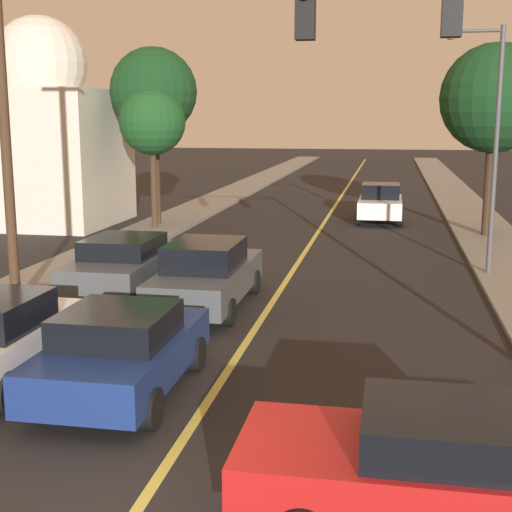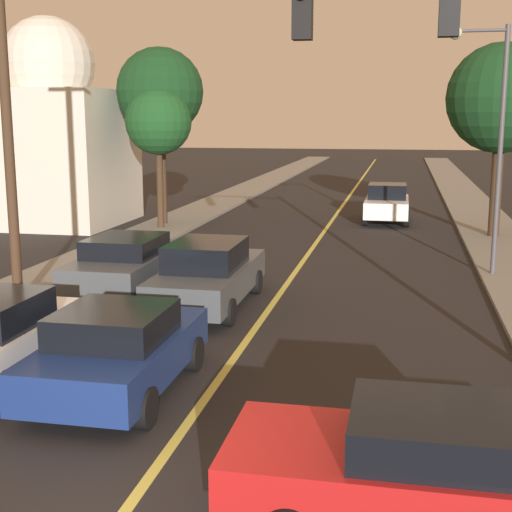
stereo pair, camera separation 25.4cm
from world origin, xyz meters
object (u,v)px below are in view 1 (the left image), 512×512
at_px(car_near_lane_front, 121,350).
at_px(car_outer_lane_second, 126,264).
at_px(car_far_oncoming, 380,203).
at_px(car_crossing_right, 439,467).
at_px(utility_pole_left, 4,114).
at_px(car_near_lane_second, 207,274).
at_px(tree_left_near, 152,122).
at_px(streetlamp_right, 484,117).
at_px(tree_right_near, 495,99).
at_px(traffic_signal_mast, 479,81).
at_px(tree_left_far, 153,92).
at_px(domed_building_left, 44,137).

bearing_deg(car_near_lane_front, car_outer_lane_second, 110.13).
bearing_deg(car_far_oncoming, car_near_lane_front, 79.57).
distance_m(car_near_lane_front, car_far_oncoming, 21.36).
height_order(car_crossing_right, utility_pole_left, utility_pole_left).
bearing_deg(car_near_lane_second, utility_pole_left, -166.14).
xyz_separation_m(car_far_oncoming, tree_left_near, (-8.98, -4.11, 3.51)).
bearing_deg(streetlamp_right, car_far_oncoming, 105.26).
distance_m(car_near_lane_front, car_outer_lane_second, 6.77).
bearing_deg(car_near_lane_front, tree_right_near, 65.43).
bearing_deg(tree_right_near, traffic_signal_mast, -98.46).
height_order(utility_pole_left, tree_left_near, utility_pole_left).
bearing_deg(tree_left_near, car_outer_lane_second, -75.19).
distance_m(car_far_oncoming, streetlamp_right, 11.59).
distance_m(car_outer_lane_second, streetlamp_right, 10.62).
height_order(streetlamp_right, tree_left_far, tree_left_far).
bearing_deg(car_crossing_right, streetlamp_right, -7.88).
bearing_deg(car_near_lane_front, tree_left_far, 106.71).
bearing_deg(car_near_lane_front, tree_left_near, 106.85).
bearing_deg(utility_pole_left, car_near_lane_front, -45.67).
distance_m(car_near_lane_second, car_outer_lane_second, 2.45).
xyz_separation_m(car_outer_lane_second, traffic_signal_mast, (7.91, -4.87, 4.26)).
height_order(car_near_lane_second, tree_right_near, tree_right_near).
relative_size(car_near_lane_front, traffic_signal_mast, 0.58).
height_order(car_far_oncoming, tree_right_near, tree_right_near).
distance_m(utility_pole_left, domed_building_left, 14.57).
xyz_separation_m(car_far_oncoming, car_crossing_right, (1.02, -24.10, -0.11)).
xyz_separation_m(car_near_lane_front, car_outer_lane_second, (-2.33, 6.36, 0.07)).
bearing_deg(utility_pole_left, tree_right_near, 46.13).
height_order(car_far_oncoming, car_crossing_right, car_far_oncoming).
xyz_separation_m(car_near_lane_front, utility_pole_left, (-4.41, 4.52, 3.83)).
relative_size(car_near_lane_second, tree_left_far, 0.67).
relative_size(car_near_lane_second, car_crossing_right, 1.10).
distance_m(car_far_oncoming, domed_building_left, 14.75).
height_order(car_outer_lane_second, traffic_signal_mast, traffic_signal_mast).
relative_size(car_outer_lane_second, traffic_signal_mast, 0.66).
relative_size(car_near_lane_front, car_outer_lane_second, 0.88).
height_order(car_crossing_right, domed_building_left, domed_building_left).
relative_size(car_near_lane_second, streetlamp_right, 0.70).
relative_size(traffic_signal_mast, utility_pole_left, 0.81).
xyz_separation_m(car_outer_lane_second, domed_building_left, (-7.92, 11.48, 2.91)).
height_order(car_crossing_right, traffic_signal_mast, traffic_signal_mast).
bearing_deg(car_near_lane_second, car_near_lane_front, -90.00).
height_order(streetlamp_right, domed_building_left, domed_building_left).
relative_size(tree_right_near, domed_building_left, 0.82).
bearing_deg(domed_building_left, tree_right_near, -1.48).
relative_size(car_near_lane_front, tree_right_near, 0.57).
relative_size(car_outer_lane_second, streetlamp_right, 0.67).
bearing_deg(traffic_signal_mast, utility_pole_left, 163.10).
distance_m(tree_left_near, domed_building_left, 5.26).
relative_size(car_near_lane_second, domed_building_left, 0.56).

